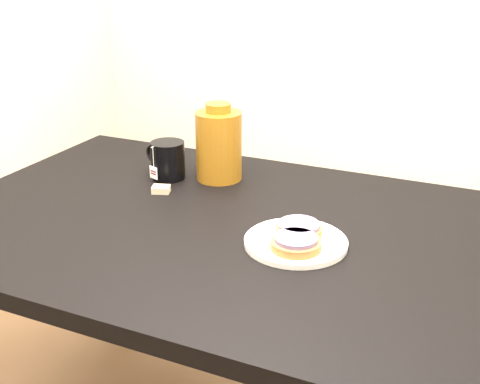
{
  "coord_description": "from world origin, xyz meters",
  "views": [
    {
      "loc": [
        0.54,
        -1.14,
        1.34
      ],
      "look_at": [
        0.01,
        0.05,
        0.81
      ],
      "focal_mm": 45.0,
      "sensor_mm": 36.0,
      "label": 1
    }
  ],
  "objects_px": {
    "bagel_back": "(299,229)",
    "bagel_package": "(219,145)",
    "mug": "(167,160)",
    "bagel_front": "(296,243)",
    "teabag_pouch": "(161,189)",
    "plate": "(296,241)",
    "table": "(229,254)"
  },
  "relations": [
    {
      "from": "bagel_front",
      "to": "mug",
      "type": "height_order",
      "value": "mug"
    },
    {
      "from": "table",
      "to": "bagel_front",
      "type": "distance_m",
      "value": 0.23
    },
    {
      "from": "bagel_back",
      "to": "teabag_pouch",
      "type": "relative_size",
      "value": 2.3
    },
    {
      "from": "teabag_pouch",
      "to": "bagel_back",
      "type": "bearing_deg",
      "value": -14.62
    },
    {
      "from": "bagel_front",
      "to": "bagel_package",
      "type": "height_order",
      "value": "bagel_package"
    },
    {
      "from": "table",
      "to": "bagel_front",
      "type": "relative_size",
      "value": 9.3
    },
    {
      "from": "bagel_front",
      "to": "teabag_pouch",
      "type": "height_order",
      "value": "bagel_front"
    },
    {
      "from": "teabag_pouch",
      "to": "bagel_package",
      "type": "distance_m",
      "value": 0.2
    },
    {
      "from": "bagel_back",
      "to": "teabag_pouch",
      "type": "height_order",
      "value": "bagel_back"
    },
    {
      "from": "table",
      "to": "mug",
      "type": "relative_size",
      "value": 9.55
    },
    {
      "from": "mug",
      "to": "bagel_package",
      "type": "height_order",
      "value": "bagel_package"
    },
    {
      "from": "bagel_front",
      "to": "bagel_package",
      "type": "bearing_deg",
      "value": 135.86
    },
    {
      "from": "bagel_back",
      "to": "table",
      "type": "bearing_deg",
      "value": 174.97
    },
    {
      "from": "table",
      "to": "teabag_pouch",
      "type": "relative_size",
      "value": 31.11
    },
    {
      "from": "table",
      "to": "teabag_pouch",
      "type": "height_order",
      "value": "teabag_pouch"
    },
    {
      "from": "bagel_back",
      "to": "teabag_pouch",
      "type": "bearing_deg",
      "value": 165.38
    },
    {
      "from": "plate",
      "to": "bagel_package",
      "type": "distance_m",
      "value": 0.45
    },
    {
      "from": "bagel_back",
      "to": "bagel_package",
      "type": "height_order",
      "value": "bagel_package"
    },
    {
      "from": "plate",
      "to": "teabag_pouch",
      "type": "distance_m",
      "value": 0.44
    },
    {
      "from": "plate",
      "to": "bagel_back",
      "type": "distance_m",
      "value": 0.03
    },
    {
      "from": "bagel_back",
      "to": "bagel_front",
      "type": "xyz_separation_m",
      "value": [
        0.02,
        -0.06,
        -0.0
      ]
    },
    {
      "from": "table",
      "to": "bagel_front",
      "type": "height_order",
      "value": "bagel_front"
    },
    {
      "from": "table",
      "to": "teabag_pouch",
      "type": "distance_m",
      "value": 0.27
    },
    {
      "from": "bagel_back",
      "to": "mug",
      "type": "relative_size",
      "value": 0.71
    },
    {
      "from": "teabag_pouch",
      "to": "bagel_package",
      "type": "relative_size",
      "value": 0.21
    },
    {
      "from": "teabag_pouch",
      "to": "bagel_package",
      "type": "height_order",
      "value": "bagel_package"
    },
    {
      "from": "table",
      "to": "plate",
      "type": "distance_m",
      "value": 0.21
    },
    {
      "from": "mug",
      "to": "bagel_package",
      "type": "distance_m",
      "value": 0.15
    },
    {
      "from": "bagel_back",
      "to": "bagel_package",
      "type": "distance_m",
      "value": 0.42
    },
    {
      "from": "bagel_back",
      "to": "teabag_pouch",
      "type": "distance_m",
      "value": 0.43
    },
    {
      "from": "mug",
      "to": "bagel_back",
      "type": "bearing_deg",
      "value": -5.99
    },
    {
      "from": "table",
      "to": "teabag_pouch",
      "type": "bearing_deg",
      "value": 158.85
    }
  ]
}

